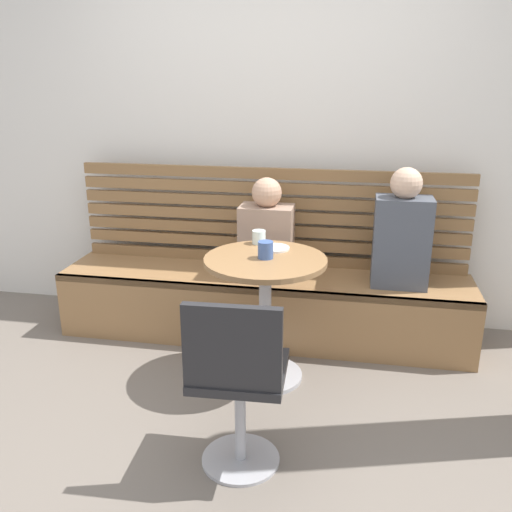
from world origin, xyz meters
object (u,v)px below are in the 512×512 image
(cafe_table, at_px, (265,295))
(cup_glass_short, at_px, (259,237))
(person_adult, at_px, (402,234))
(cup_mug_blue, at_px, (266,250))
(booth_bench, at_px, (263,305))
(plate_small, at_px, (275,248))
(person_child_left, at_px, (266,233))
(white_chair, at_px, (237,379))

(cafe_table, height_order, cup_glass_short, cup_glass_short)
(person_adult, distance_m, cup_mug_blue, 0.92)
(booth_bench, height_order, plate_small, plate_small)
(person_adult, height_order, cup_glass_short, person_adult)
(booth_bench, relative_size, person_adult, 3.65)
(cafe_table, height_order, plate_small, plate_small)
(person_child_left, distance_m, cup_mug_blue, 0.55)
(cup_glass_short, bearing_deg, cafe_table, -72.21)
(person_child_left, bearing_deg, cafe_table, -81.12)
(booth_bench, distance_m, cup_glass_short, 0.62)
(cafe_table, height_order, white_chair, white_chair)
(person_adult, bearing_deg, white_chair, -119.19)
(plate_small, bearing_deg, white_chair, -90.49)
(cup_glass_short, bearing_deg, person_adult, 16.69)
(person_child_left, bearing_deg, booth_bench, -165.80)
(white_chair, relative_size, cup_glass_short, 10.63)
(cup_glass_short, bearing_deg, white_chair, -84.61)
(plate_small, bearing_deg, person_child_left, 106.64)
(white_chair, xyz_separation_m, person_child_left, (-0.10, 1.35, 0.26))
(white_chair, height_order, person_child_left, person_child_left)
(person_adult, bearing_deg, cup_mug_blue, -145.70)
(white_chair, distance_m, person_adult, 1.55)
(person_adult, xyz_separation_m, plate_small, (-0.73, -0.34, -0.02))
(cup_mug_blue, bearing_deg, booth_bench, 100.98)
(cup_mug_blue, bearing_deg, cafe_table, 108.65)
(cup_glass_short, bearing_deg, plate_small, -39.95)
(booth_bench, xyz_separation_m, cup_mug_blue, (0.10, -0.54, 0.57))
(person_child_left, distance_m, plate_small, 0.39)
(person_child_left, distance_m, cup_glass_short, 0.28)
(booth_bench, height_order, cup_glass_short, cup_glass_short)
(plate_small, bearing_deg, person_adult, 25.18)
(plate_small, bearing_deg, cup_glass_short, 140.05)
(person_child_left, relative_size, cup_glass_short, 8.08)
(person_adult, height_order, plate_small, person_adult)
(cup_mug_blue, relative_size, cup_glass_short, 1.19)
(booth_bench, height_order, cup_mug_blue, cup_mug_blue)
(person_child_left, bearing_deg, cup_glass_short, -89.90)
(booth_bench, bearing_deg, person_adult, -1.31)
(person_child_left, bearing_deg, white_chair, -85.69)
(booth_bench, bearing_deg, plate_small, -70.50)
(cafe_table, distance_m, white_chair, 0.82)
(cafe_table, height_order, person_adult, person_adult)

